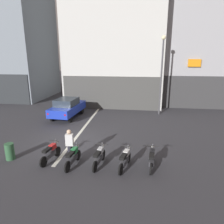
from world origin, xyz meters
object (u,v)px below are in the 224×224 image
at_px(motorcycle_silver_row_centre, 99,157).
at_px(person_by_motorcycles, 70,145).
at_px(motorcycle_green_row_left_mid, 73,157).
at_px(street_lamp, 162,68).
at_px(car_blue_crossing_near, 68,107).
at_px(motorcycle_white_row_right_mid, 125,159).
at_px(motorcycle_black_row_rightmost, 152,159).
at_px(motorcycle_red_row_leftmost, 51,153).
at_px(trash_bin, 10,151).

distance_m(motorcycle_silver_row_centre, person_by_motorcycles, 1.55).
height_order(motorcycle_green_row_left_mid, person_by_motorcycles, person_by_motorcycles).
relative_size(street_lamp, motorcycle_green_row_left_mid, 4.02).
relative_size(car_blue_crossing_near, motorcycle_white_row_right_mid, 2.58).
distance_m(motorcycle_green_row_left_mid, person_by_motorcycles, 0.60).
relative_size(motorcycle_black_row_rightmost, person_by_motorcycles, 1.00).
height_order(car_blue_crossing_near, motorcycle_red_row_leftmost, car_blue_crossing_near).
relative_size(motorcycle_red_row_leftmost, motorcycle_black_row_rightmost, 0.99).
bearing_deg(car_blue_crossing_near, motorcycle_red_row_leftmost, -76.70).
height_order(motorcycle_silver_row_centre, person_by_motorcycles, person_by_motorcycles).
xyz_separation_m(motorcycle_silver_row_centre, motorcycle_white_row_right_mid, (1.23, -0.08, 0.00)).
bearing_deg(motorcycle_silver_row_centre, street_lamp, 69.09).
distance_m(street_lamp, motorcycle_black_row_rightmost, 10.05).
xyz_separation_m(car_blue_crossing_near, motorcycle_white_row_right_mid, (5.42, -7.52, -0.43)).
height_order(motorcycle_silver_row_centre, motorcycle_white_row_right_mid, same).
distance_m(motorcycle_green_row_left_mid, trash_bin, 3.35).
height_order(motorcycle_black_row_rightmost, trash_bin, motorcycle_black_row_rightmost).
bearing_deg(motorcycle_green_row_left_mid, street_lamp, 63.32).
bearing_deg(motorcycle_red_row_leftmost, motorcycle_green_row_left_mid, -12.37).
bearing_deg(motorcycle_red_row_leftmost, car_blue_crossing_near, 103.30).
relative_size(motorcycle_green_row_left_mid, person_by_motorcycles, 1.00).
bearing_deg(person_by_motorcycles, motorcycle_green_row_left_mid, -55.17).
distance_m(motorcycle_red_row_leftmost, trash_bin, 2.12).
bearing_deg(motorcycle_green_row_left_mid, motorcycle_white_row_right_mid, 2.14).
bearing_deg(car_blue_crossing_near, motorcycle_green_row_left_mid, -68.73).
distance_m(car_blue_crossing_near, person_by_motorcycles, 7.73).
bearing_deg(motorcycle_white_row_right_mid, person_by_motorcycles, 174.09).
height_order(motorcycle_white_row_right_mid, motorcycle_black_row_rightmost, same).
bearing_deg(person_by_motorcycles, trash_bin, -176.29).
xyz_separation_m(motorcycle_green_row_left_mid, trash_bin, (-3.34, 0.17, -0.03)).
relative_size(motorcycle_red_row_leftmost, motorcycle_green_row_left_mid, 0.99).
height_order(motorcycle_green_row_left_mid, motorcycle_white_row_right_mid, same).
xyz_separation_m(street_lamp, motorcycle_green_row_left_mid, (-4.84, -9.63, -3.63)).
relative_size(motorcycle_red_row_leftmost, motorcycle_white_row_right_mid, 1.01).
height_order(car_blue_crossing_near, street_lamp, street_lamp).
height_order(street_lamp, motorcycle_green_row_left_mid, street_lamp).
bearing_deg(motorcycle_green_row_left_mid, trash_bin, 177.04).
bearing_deg(person_by_motorcycles, motorcycle_black_row_rightmost, -0.68).
bearing_deg(motorcycle_silver_row_centre, motorcycle_green_row_left_mid, -171.83).
xyz_separation_m(car_blue_crossing_near, motorcycle_silver_row_centre, (4.19, -7.43, -0.43)).
bearing_deg(street_lamp, person_by_motorcycles, -118.84).
bearing_deg(street_lamp, motorcycle_green_row_left_mid, -116.68).
distance_m(motorcycle_white_row_right_mid, person_by_motorcycles, 2.76).
distance_m(motorcycle_silver_row_centre, motorcycle_black_row_rightmost, 2.46).
height_order(street_lamp, motorcycle_white_row_right_mid, street_lamp).
relative_size(car_blue_crossing_near, motorcycle_green_row_left_mid, 2.54).
distance_m(street_lamp, motorcycle_white_row_right_mid, 10.47).
bearing_deg(car_blue_crossing_near, motorcycle_black_row_rightmost, -47.64).
bearing_deg(motorcycle_white_row_right_mid, street_lamp, 75.98).
relative_size(motorcycle_silver_row_centre, motorcycle_white_row_right_mid, 1.02).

